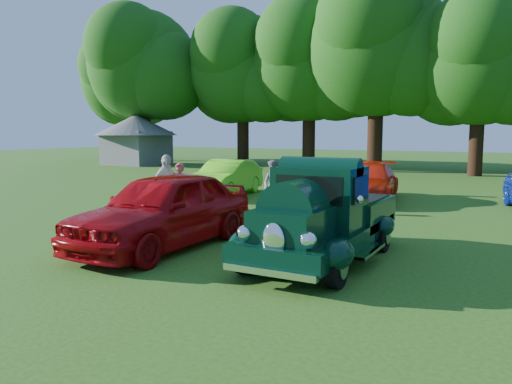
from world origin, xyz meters
The scene contains 11 objects.
ground centered at (0.00, 0.00, 0.00)m, with size 120.00×120.00×0.00m, color #255213.
hero_pickup centered at (1.52, 0.29, 0.82)m, with size 2.25×4.83×1.89m.
red_convertible centered at (-1.99, -0.34, 0.84)m, with size 1.99×4.95×1.69m, color #99060A.
back_car_lime centered at (-5.56, 7.97, 0.72)m, with size 1.52×4.36×1.44m, color #57D11B.
back_car_black centered at (-1.48, 9.33, 0.65)m, with size 2.15×4.67×1.30m, color black.
back_car_orange centered at (-0.12, 9.13, 0.70)m, with size 1.96×4.83×1.40m, color red.
spectator_pink centered at (-4.37, 3.37, 0.80)m, with size 0.58×0.38×1.60m, color #B84C51.
spectator_grey centered at (-2.09, 5.30, 0.83)m, with size 0.81×0.63×1.66m, color slate.
spectator_white centered at (-4.64, 3.04, 0.93)m, with size 1.09×0.46×1.87m, color beige.
gazebo centered at (-22.00, 21.00, 2.40)m, with size 6.40×6.40×3.90m.
tree_line centered at (-1.67, 23.75, 7.24)m, with size 62.83×10.99×12.26m.
Camera 1 is at (5.02, -8.91, 2.55)m, focal length 35.00 mm.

